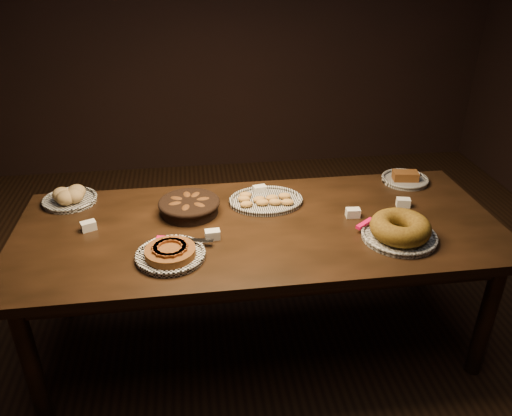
{
  "coord_description": "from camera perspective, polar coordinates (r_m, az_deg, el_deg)",
  "views": [
    {
      "loc": [
        -0.31,
        -2.11,
        2.01
      ],
      "look_at": [
        -0.01,
        0.05,
        0.82
      ],
      "focal_mm": 35.0,
      "sensor_mm": 36.0,
      "label": 1
    }
  ],
  "objects": [
    {
      "name": "loaf_plate",
      "position": [
        3.04,
        16.66,
        3.24
      ],
      "size": [
        0.27,
        0.27,
        0.06
      ],
      "rotation": [
        0.0,
        0.0,
        -0.16
      ],
      "color": "black",
      "rests_on": "buffet_table"
    },
    {
      "name": "ground",
      "position": [
        2.93,
        0.37,
        -14.69
      ],
      "size": [
        5.0,
        5.0,
        0.0
      ],
      "primitive_type": "plane",
      "color": "black",
      "rests_on": "ground"
    },
    {
      "name": "bread_roll_plate",
      "position": [
        2.85,
        -20.52,
        1.18
      ],
      "size": [
        0.29,
        0.29,
        0.09
      ],
      "rotation": [
        0.0,
        0.0,
        -0.31
      ],
      "color": "white",
      "rests_on": "buffet_table"
    },
    {
      "name": "apple_tart_plate",
      "position": [
        2.26,
        -9.74,
        -5.12
      ],
      "size": [
        0.36,
        0.31,
        0.06
      ],
      "rotation": [
        0.0,
        0.0,
        0.12
      ],
      "color": "white",
      "rests_on": "buffet_table"
    },
    {
      "name": "madeleine_platter",
      "position": [
        2.67,
        1.09,
        0.89
      ],
      "size": [
        0.39,
        0.32,
        0.05
      ],
      "rotation": [
        0.0,
        0.0,
        -0.1
      ],
      "color": "black",
      "rests_on": "buffet_table"
    },
    {
      "name": "croissant_basket",
      "position": [
        2.59,
        -7.64,
        0.32
      ],
      "size": [
        0.32,
        0.32,
        0.08
      ],
      "rotation": [
        0.0,
        0.0,
        0.1
      ],
      "color": "black",
      "rests_on": "buffet_table"
    },
    {
      "name": "bundt_cake_plate",
      "position": [
        2.44,
        16.11,
        -2.42
      ],
      "size": [
        0.37,
        0.42,
        0.11
      ],
      "rotation": [
        0.0,
        0.0,
        0.1
      ],
      "color": "black",
      "rests_on": "buffet_table"
    },
    {
      "name": "tent_cards",
      "position": [
        2.55,
        1.23,
        -0.48
      ],
      "size": [
        1.69,
        0.49,
        0.04
      ],
      "color": "white",
      "rests_on": "buffet_table"
    },
    {
      "name": "buffet_table",
      "position": [
        2.52,
        0.42,
        -3.4
      ],
      "size": [
        2.4,
        1.0,
        0.75
      ],
      "color": "black",
      "rests_on": "ground"
    }
  ]
}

